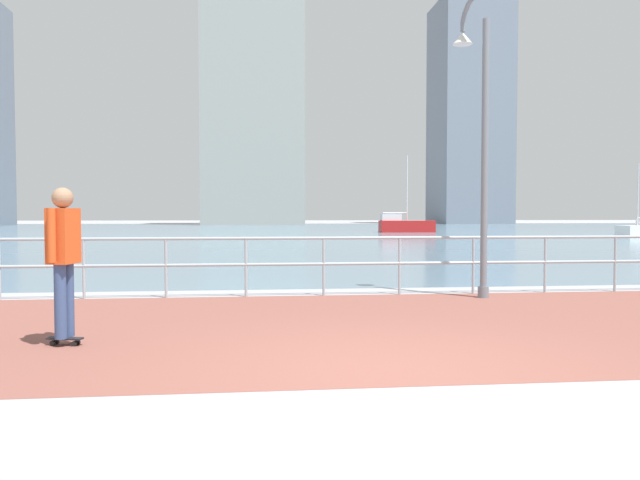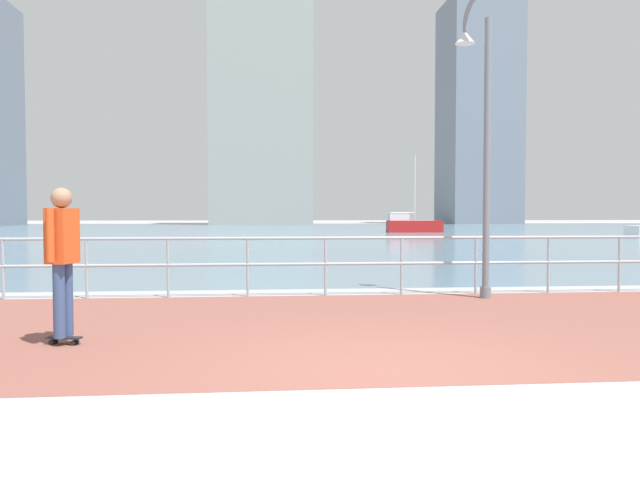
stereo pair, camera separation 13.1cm
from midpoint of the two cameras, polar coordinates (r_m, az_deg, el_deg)
The scene contains 9 objects.
ground at distance 45.71m, azimuth -3.86°, elevation 0.51°, with size 220.00×220.00×0.00m, color #9E9EA3.
brick_paving at distance 8.36m, azimuth 3.11°, elevation -7.76°, with size 28.00×6.02×0.01m, color brown.
harbor_water at distance 56.18m, azimuth -4.15°, elevation 0.85°, with size 180.00×88.00×0.00m, color slate.
waterfront_railing at distance 11.24m, azimuth 0.85°, elevation -1.37°, with size 25.25×0.06×1.07m.
lamppost at distance 11.49m, azimuth 14.80°, elevation 10.03°, with size 0.53×0.76×5.46m.
skateboarder at distance 7.52m, azimuth -22.09°, elevation -0.89°, with size 0.41×0.56×1.77m.
sailboat_ivory at distance 51.84m, azimuth 8.55°, elevation 1.37°, with size 4.51×1.40×6.33m.
tower_slate at distance 92.66m, azimuth -5.42°, elevation 11.66°, with size 14.14×14.12×34.60m.
tower_glass at distance 105.52m, azimuth 14.34°, elevation 11.24°, with size 11.06×11.55×37.46m.
Camera 2 is at (-1.15, -5.68, 1.47)m, focal length 34.90 mm.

